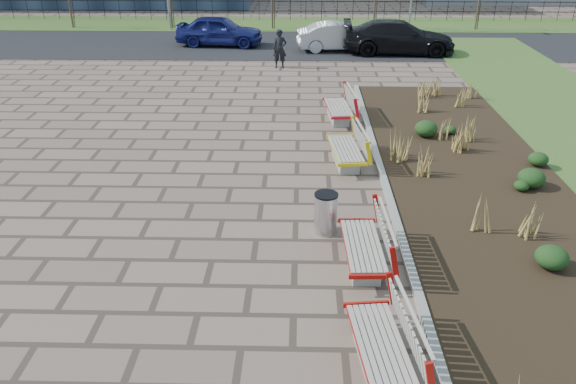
{
  "coord_description": "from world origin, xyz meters",
  "views": [
    {
      "loc": [
        1.76,
        -7.74,
        6.28
      ],
      "look_at": [
        1.5,
        3.0,
        0.9
      ],
      "focal_mm": 35.0,
      "sensor_mm": 36.0,
      "label": 1
    }
  ],
  "objects_px": {
    "litter_bin": "(326,214)",
    "car_silver": "(339,37)",
    "pedestrian": "(280,49)",
    "car_black": "(399,37)",
    "car_blue": "(219,31)",
    "bench_a": "(381,342)",
    "bench_d": "(338,106)",
    "bench_c": "(346,147)",
    "bench_b": "(363,243)"
  },
  "relations": [
    {
      "from": "bench_a",
      "to": "bench_b",
      "type": "bearing_deg",
      "value": 83.43
    },
    {
      "from": "bench_d",
      "to": "car_black",
      "type": "bearing_deg",
      "value": 64.79
    },
    {
      "from": "pedestrian",
      "to": "car_black",
      "type": "xyz_separation_m",
      "value": [
        5.7,
        2.94,
        -0.03
      ]
    },
    {
      "from": "litter_bin",
      "to": "car_blue",
      "type": "xyz_separation_m",
      "value": [
        -4.82,
        18.93,
        0.32
      ]
    },
    {
      "from": "bench_c",
      "to": "car_black",
      "type": "distance_m",
      "value": 14.05
    },
    {
      "from": "litter_bin",
      "to": "car_silver",
      "type": "distance_m",
      "value": 17.99
    },
    {
      "from": "bench_a",
      "to": "pedestrian",
      "type": "height_order",
      "value": "pedestrian"
    },
    {
      "from": "bench_c",
      "to": "litter_bin",
      "type": "height_order",
      "value": "bench_c"
    },
    {
      "from": "bench_b",
      "to": "car_blue",
      "type": "relative_size",
      "value": 0.47
    },
    {
      "from": "bench_a",
      "to": "bench_b",
      "type": "height_order",
      "value": "same"
    },
    {
      "from": "car_blue",
      "to": "pedestrian",
      "type": "bearing_deg",
      "value": -138.87
    },
    {
      "from": "bench_a",
      "to": "bench_d",
      "type": "relative_size",
      "value": 1.0
    },
    {
      "from": "bench_c",
      "to": "bench_b",
      "type": "bearing_deg",
      "value": -96.15
    },
    {
      "from": "bench_c",
      "to": "car_blue",
      "type": "xyz_separation_m",
      "value": [
        -5.5,
        15.19,
        0.27
      ]
    },
    {
      "from": "bench_a",
      "to": "bench_d",
      "type": "xyz_separation_m",
      "value": [
        0.0,
        11.47,
        0.0
      ]
    },
    {
      "from": "pedestrian",
      "to": "car_silver",
      "type": "distance_m",
      "value": 4.52
    },
    {
      "from": "bench_d",
      "to": "car_blue",
      "type": "bearing_deg",
      "value": 109.66
    },
    {
      "from": "bench_d",
      "to": "pedestrian",
      "type": "height_order",
      "value": "pedestrian"
    },
    {
      "from": "litter_bin",
      "to": "car_black",
      "type": "height_order",
      "value": "car_black"
    },
    {
      "from": "bench_d",
      "to": "pedestrian",
      "type": "bearing_deg",
      "value": 101.68
    },
    {
      "from": "bench_b",
      "to": "bench_c",
      "type": "relative_size",
      "value": 1.0
    },
    {
      "from": "bench_c",
      "to": "car_silver",
      "type": "relative_size",
      "value": 0.51
    },
    {
      "from": "pedestrian",
      "to": "car_black",
      "type": "height_order",
      "value": "pedestrian"
    },
    {
      "from": "litter_bin",
      "to": "bench_b",
      "type": "bearing_deg",
      "value": -61.11
    },
    {
      "from": "car_silver",
      "to": "pedestrian",
      "type": "bearing_deg",
      "value": 134.44
    },
    {
      "from": "car_blue",
      "to": "litter_bin",
      "type": "bearing_deg",
      "value": -160.61
    },
    {
      "from": "bench_d",
      "to": "bench_b",
      "type": "bearing_deg",
      "value": -95.88
    },
    {
      "from": "bench_b",
      "to": "pedestrian",
      "type": "distance_m",
      "value": 15.8
    },
    {
      "from": "bench_a",
      "to": "litter_bin",
      "type": "bearing_deg",
      "value": 92.97
    },
    {
      "from": "pedestrian",
      "to": "car_blue",
      "type": "height_order",
      "value": "pedestrian"
    },
    {
      "from": "bench_d",
      "to": "car_silver",
      "type": "bearing_deg",
      "value": 80.91
    },
    {
      "from": "bench_b",
      "to": "car_silver",
      "type": "distance_m",
      "value": 19.19
    },
    {
      "from": "bench_b",
      "to": "pedestrian",
      "type": "height_order",
      "value": "pedestrian"
    },
    {
      "from": "bench_c",
      "to": "car_black",
      "type": "xyz_separation_m",
      "value": [
        3.49,
        13.61,
        0.3
      ]
    },
    {
      "from": "bench_c",
      "to": "litter_bin",
      "type": "bearing_deg",
      "value": -106.51
    },
    {
      "from": "pedestrian",
      "to": "car_blue",
      "type": "distance_m",
      "value": 5.59
    },
    {
      "from": "car_silver",
      "to": "car_blue",
      "type": "bearing_deg",
      "value": 73.68
    },
    {
      "from": "car_black",
      "to": "car_silver",
      "type": "bearing_deg",
      "value": 80.37
    },
    {
      "from": "bench_a",
      "to": "bench_d",
      "type": "distance_m",
      "value": 11.47
    },
    {
      "from": "litter_bin",
      "to": "car_silver",
      "type": "height_order",
      "value": "car_silver"
    },
    {
      "from": "car_silver",
      "to": "bench_c",
      "type": "bearing_deg",
      "value": 170.48
    },
    {
      "from": "bench_a",
      "to": "car_black",
      "type": "distance_m",
      "value": 21.69
    },
    {
      "from": "litter_bin",
      "to": "car_black",
      "type": "relative_size",
      "value": 0.17
    },
    {
      "from": "car_blue",
      "to": "bench_b",
      "type": "bearing_deg",
      "value": -159.64
    },
    {
      "from": "bench_d",
      "to": "bench_c",
      "type": "bearing_deg",
      "value": -95.88
    },
    {
      "from": "car_silver",
      "to": "car_black",
      "type": "height_order",
      "value": "car_black"
    },
    {
      "from": "pedestrian",
      "to": "car_silver",
      "type": "relative_size",
      "value": 0.41
    },
    {
      "from": "car_blue",
      "to": "car_silver",
      "type": "height_order",
      "value": "car_blue"
    },
    {
      "from": "bench_b",
      "to": "car_black",
      "type": "xyz_separation_m",
      "value": [
        3.49,
        18.58,
        0.3
      ]
    },
    {
      "from": "bench_a",
      "to": "bench_c",
      "type": "relative_size",
      "value": 1.0
    }
  ]
}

